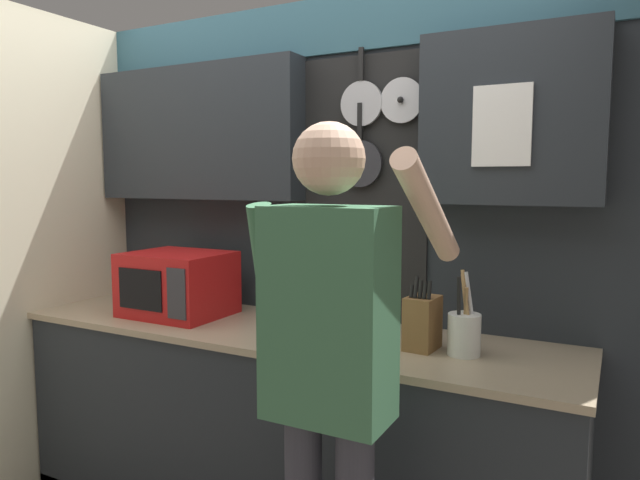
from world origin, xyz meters
The scene contains 7 objects.
base_cabinet_counter centered at (0.00, 0.00, 0.47)m, with size 2.58×0.68×0.94m.
back_wall_unit centered at (-0.02, 0.30, 1.51)m, with size 3.15×0.22×2.45m.
side_wall centered at (-1.31, -0.38, 1.22)m, with size 0.04×1.60×2.45m.
microwave centered at (-0.59, -0.01, 1.09)m, with size 0.48×0.40×0.31m.
knife_block centered at (0.66, -0.01, 1.05)m, with size 0.12×0.16×0.29m.
utensil_crock centered at (0.82, -0.01, 1.03)m, with size 0.12×0.12×0.33m.
person centered at (0.56, -0.61, 1.06)m, with size 0.54×0.62×1.77m.
Camera 1 is at (1.32, -2.13, 1.60)m, focal length 32.00 mm.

